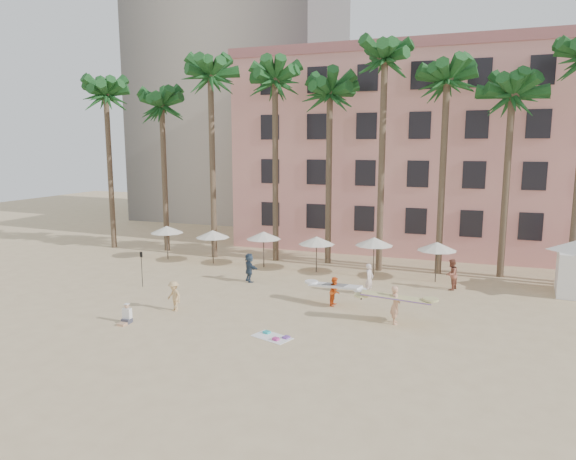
# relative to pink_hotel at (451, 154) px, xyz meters

# --- Properties ---
(ground) EXTENTS (120.00, 120.00, 0.00)m
(ground) POSITION_rel_pink_hotel_xyz_m (-7.00, -26.00, -8.00)
(ground) COLOR #D1B789
(ground) RESTS_ON ground
(pink_hotel) EXTENTS (35.00, 14.00, 16.00)m
(pink_hotel) POSITION_rel_pink_hotel_xyz_m (0.00, 0.00, 0.00)
(pink_hotel) COLOR #F3A394
(pink_hotel) RESTS_ON ground
(grey_tower) EXTENTS (22.00, 18.00, 50.00)m
(grey_tower) POSITION_rel_pink_hotel_xyz_m (-25.00, 12.00, 17.00)
(grey_tower) COLOR #A89E8E
(grey_tower) RESTS_ON ground
(palm_row) EXTENTS (44.40, 5.40, 16.30)m
(palm_row) POSITION_rel_pink_hotel_xyz_m (-6.49, -11.00, 4.97)
(palm_row) COLOR brown
(palm_row) RESTS_ON ground
(umbrella_row) EXTENTS (22.50, 2.70, 2.73)m
(umbrella_row) POSITION_rel_pink_hotel_xyz_m (-10.00, -13.50, -5.67)
(umbrella_row) COLOR #332B23
(umbrella_row) RESTS_ON ground
(beach_towel) EXTENTS (2.03, 1.54, 0.14)m
(beach_towel) POSITION_rel_pink_hotel_xyz_m (-6.33, -26.00, -7.97)
(beach_towel) COLOR white
(beach_towel) RESTS_ON ground
(carrier_yellow) EXTENTS (3.42, 1.14, 1.92)m
(carrier_yellow) POSITION_rel_pink_hotel_xyz_m (-1.34, -22.21, -6.93)
(carrier_yellow) COLOR #E0A17E
(carrier_yellow) RESTS_ON ground
(carrier_white) EXTENTS (3.10, 1.44, 1.60)m
(carrier_white) POSITION_rel_pink_hotel_xyz_m (-4.88, -20.38, -7.13)
(carrier_white) COLOR #FF601A
(carrier_white) RESTS_ON ground
(beachgoers) EXTENTS (14.82, 10.28, 1.91)m
(beachgoers) POSITION_rel_pink_hotel_xyz_m (-7.32, -18.26, -7.09)
(beachgoers) COLOR #33455A
(beachgoers) RESTS_ON ground
(paddle) EXTENTS (0.18, 0.04, 2.23)m
(paddle) POSITION_rel_pink_hotel_xyz_m (-17.17, -20.75, -6.59)
(paddle) COLOR black
(paddle) RESTS_ON ground
(seated_man) EXTENTS (0.43, 0.75, 0.98)m
(seated_man) POSITION_rel_pink_hotel_xyz_m (-13.90, -26.67, -7.66)
(seated_man) COLOR #3F3F4C
(seated_man) RESTS_ON ground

